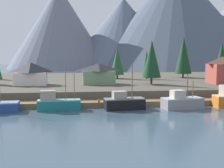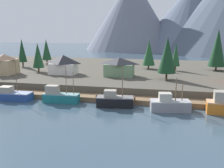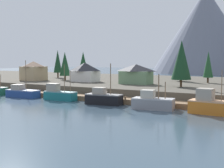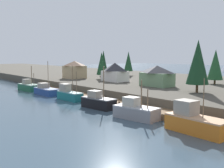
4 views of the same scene
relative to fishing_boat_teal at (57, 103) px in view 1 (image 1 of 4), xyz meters
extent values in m
cube|color=#384C5B|center=(11.50, 21.41, -1.79)|extent=(400.00, 400.00, 1.00)
cube|color=brown|center=(11.50, 3.41, -0.79)|extent=(80.00, 4.00, 1.00)
cylinder|color=brown|center=(-8.50, 1.61, -0.49)|extent=(0.36, 0.36, 1.60)
cylinder|color=brown|center=(-0.50, 1.61, -0.49)|extent=(0.36, 0.36, 1.60)
cylinder|color=brown|center=(7.50, 1.61, -0.49)|extent=(0.36, 0.36, 1.60)
cylinder|color=brown|center=(15.50, 1.61, -0.49)|extent=(0.36, 0.36, 1.60)
cylinder|color=brown|center=(23.50, 1.61, -0.49)|extent=(0.36, 0.36, 1.60)
cylinder|color=brown|center=(31.50, 1.61, -0.49)|extent=(0.36, 0.36, 1.60)
cube|color=#4C473D|center=(11.50, 33.41, -0.04)|extent=(400.00, 56.00, 2.50)
cone|color=slate|center=(-7.43, 149.61, 25.33)|extent=(67.45, 67.45, 53.23)
cone|color=slate|center=(35.82, 154.40, 22.44)|extent=(79.76, 79.76, 47.44)
cone|color=#475160|center=(69.97, 146.12, 32.97)|extent=(115.99, 115.99, 68.51)
cube|color=#196B70|center=(0.34, 0.01, -0.44)|extent=(7.55, 2.57, 1.69)
cube|color=#679496|center=(0.34, 0.01, 0.50)|extent=(7.55, 2.57, 0.20)
cube|color=gray|center=(-1.55, -0.06, 1.43)|extent=(2.64, 1.82, 1.66)
cylinder|color=brown|center=(1.52, 0.06, 3.53)|extent=(0.13, 0.13, 5.85)
cylinder|color=brown|center=(3.05, 0.12, 2.94)|extent=(0.11, 0.11, 4.67)
cube|color=black|center=(11.91, -0.50, -0.37)|extent=(7.40, 3.55, 1.84)
cube|color=slate|center=(11.91, -0.50, 0.65)|extent=(7.40, 3.55, 0.20)
cube|color=gray|center=(10.96, -0.62, 1.39)|extent=(2.57, 2.13, 1.28)
cylinder|color=brown|center=(13.33, -0.33, 3.75)|extent=(0.17, 0.17, 6.00)
cube|color=gray|center=(22.51, -0.87, -0.39)|extent=(7.65, 4.23, 1.79)
cube|color=#9F9FA2|center=(22.51, -0.87, 0.60)|extent=(7.65, 4.23, 0.20)
cube|color=#B2AD9E|center=(21.55, -1.03, 1.41)|extent=(2.57, 2.29, 1.42)
cylinder|color=brown|center=(23.44, -0.72, 2.84)|extent=(0.19, 0.19, 4.28)
cylinder|color=brown|center=(24.60, -0.52, 2.19)|extent=(0.17, 0.17, 2.98)
cube|color=#9E4238|center=(39.21, 17.39, 3.67)|extent=(5.96, 6.30, 4.91)
pyramid|color=#422D23|center=(39.21, 17.39, 7.02)|extent=(6.25, 6.61, 1.80)
cube|color=#6B8E66|center=(8.79, 19.58, 2.85)|extent=(7.68, 4.67, 3.28)
pyramid|color=#2D2D33|center=(8.79, 19.58, 5.38)|extent=(8.06, 4.91, 1.77)
cube|color=silver|center=(-7.24, 19.56, 2.72)|extent=(7.27, 4.82, 3.02)
pyramid|color=#2D2D33|center=(-7.24, 19.56, 5.41)|extent=(7.64, 5.06, 2.35)
cylinder|color=#4C3823|center=(21.36, 17.53, 2.06)|extent=(0.50, 0.50, 1.70)
cone|color=#14381E|center=(21.36, 17.53, 7.41)|extent=(4.55, 4.55, 8.99)
cylinder|color=#4C3823|center=(35.97, 35.98, 1.85)|extent=(0.50, 0.50, 1.27)
cone|color=#14381E|center=(35.97, 35.98, 8.16)|extent=(5.05, 5.05, 11.34)
cylinder|color=#4C3823|center=(15.38, 34.80, 1.80)|extent=(0.50, 0.50, 1.17)
cone|color=#1E4C28|center=(15.38, 34.80, 6.35)|extent=(4.00, 4.00, 7.92)
cylinder|color=#4C3823|center=(50.53, 40.51, 1.98)|extent=(0.50, 0.50, 1.53)
cone|color=#14381E|center=(50.53, 40.51, 7.45)|extent=(4.42, 4.42, 9.40)
cylinder|color=#4C3823|center=(23.69, 32.60, 1.95)|extent=(0.50, 0.50, 1.47)
cone|color=#1E4C28|center=(23.69, 32.60, 6.16)|extent=(2.67, 2.67, 6.95)
camera|label=1|loc=(3.50, -53.00, 8.82)|focal=48.24mm
camera|label=2|loc=(22.23, -49.47, 13.77)|focal=42.28mm
camera|label=3|loc=(44.38, -51.33, 7.66)|focal=49.80mm
camera|label=4|loc=(52.37, -30.25, 8.78)|focal=42.93mm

